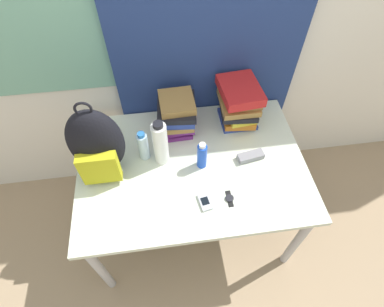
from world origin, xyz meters
The scene contains 13 objects.
ground_plane centered at (0.00, 0.00, 0.00)m, with size 12.00×12.00×0.00m, color #9E8466.
wall_back centered at (0.00, 0.98, 1.25)m, with size 6.00×0.06×2.50m.
curtain_blue centered at (0.16, 0.92, 1.25)m, with size 1.09×0.04×2.50m.
desk centered at (0.00, 0.45, 0.63)m, with size 1.28×0.89×0.71m.
backpack centered at (-0.48, 0.48, 0.92)m, with size 0.28×0.21×0.49m.
book_stack_left centered at (-0.05, 0.74, 0.82)m, with size 0.24×0.30×0.23m.
book_stack_center centered at (0.32, 0.74, 0.85)m, with size 0.24×0.29×0.28m.
water_bottle centered at (-0.26, 0.54, 0.80)m, with size 0.06×0.06×0.20m.
sports_bottle centered at (-0.16, 0.50, 0.85)m, with size 0.08×0.08×0.30m.
sunscreen_bottle centered at (0.05, 0.43, 0.79)m, with size 0.05×0.05×0.19m.
cell_phone centered at (0.03, 0.20, 0.71)m, with size 0.07×0.11×0.02m.
sunglasses_case centered at (0.34, 0.44, 0.72)m, with size 0.16×0.08×0.04m.
wristwatch centered at (0.16, 0.20, 0.71)m, with size 0.04×0.09×0.01m.
Camera 1 is at (-0.13, -0.52, 2.09)m, focal length 28.00 mm.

